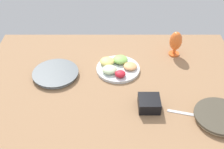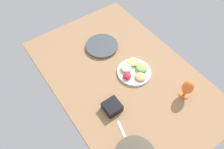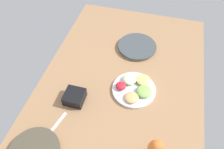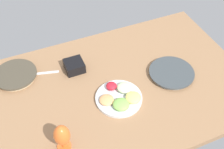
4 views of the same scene
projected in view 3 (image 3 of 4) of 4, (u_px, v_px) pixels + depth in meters
The scene contains 5 objects.
ground_plane at pixel (121, 85), 139.15cm from camera, with size 160.00×104.00×4.00cm, color #99704C.
dinner_plate_left at pixel (137, 47), 157.31cm from camera, with size 28.21×28.21×2.55cm.
fruit_platter at pixel (135, 88), 132.75cm from camera, with size 27.21×27.21×5.40cm.
square_bowl_black at pixel (74, 97), 126.99cm from camera, with size 11.61×11.61×6.35cm.
fork_by_right_plate at pixel (56, 125), 118.92cm from camera, with size 18.00×1.80×0.60cm, color silver.
Camera 3 is at (80.96, 15.66, 110.46)cm, focal length 34.13 mm.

